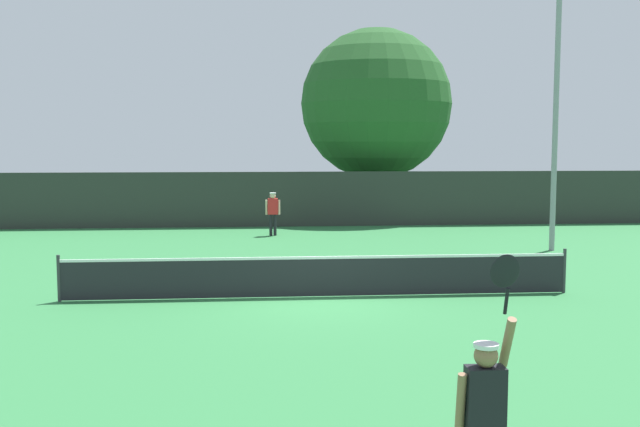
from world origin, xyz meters
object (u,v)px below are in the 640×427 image
at_px(player_receiving, 273,209).
at_px(parked_car_mid, 423,198).
at_px(tennis_ball, 376,277).
at_px(light_pole, 556,101).
at_px(parked_car_near, 229,195).
at_px(player_serving, 486,400).
at_px(large_tree, 376,104).

height_order(player_receiving, parked_car_mid, parked_car_mid).
relative_size(player_receiving, tennis_ball, 24.49).
xyz_separation_m(light_pole, parked_car_near, (-11.35, 15.59, -4.19)).
bearing_deg(parked_car_mid, player_serving, -96.47).
bearing_deg(large_tree, light_pole, -69.68).
bearing_deg(player_receiving, parked_car_mid, -132.77).
relative_size(light_pole, parked_car_mid, 2.02).
distance_m(player_receiving, tennis_ball, 9.57).
distance_m(player_serving, tennis_ball, 12.36).
height_order(player_receiving, parked_car_near, parked_car_near).
bearing_deg(parked_car_mid, light_pole, -78.55).
xyz_separation_m(player_receiving, light_pole, (9.21, -4.65, 3.94)).
distance_m(tennis_ball, large_tree, 16.85).
distance_m(light_pole, parked_car_near, 19.73).
bearing_deg(tennis_ball, player_receiving, 105.72).
distance_m(player_serving, light_pole, 18.80).
bearing_deg(player_receiving, light_pole, 153.24).
bearing_deg(large_tree, parked_car_mid, 33.00).
relative_size(player_serving, player_receiving, 1.52).
bearing_deg(parked_car_near, tennis_ball, -79.78).
bearing_deg(player_receiving, large_tree, -127.30).
height_order(tennis_ball, large_tree, large_tree).
height_order(large_tree, parked_car_mid, large_tree).
bearing_deg(light_pole, tennis_ball, -145.78).
xyz_separation_m(player_receiving, large_tree, (5.04, 6.62, 4.37)).
relative_size(tennis_ball, light_pole, 0.01).
height_order(light_pole, large_tree, large_tree).
bearing_deg(tennis_ball, player_serving, -94.17).
xyz_separation_m(player_receiving, parked_car_near, (-2.14, 10.94, -0.24)).
distance_m(player_serving, player_receiving, 21.50).
bearing_deg(player_receiving, parked_car_near, -78.93).
bearing_deg(player_receiving, tennis_ball, 105.72).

